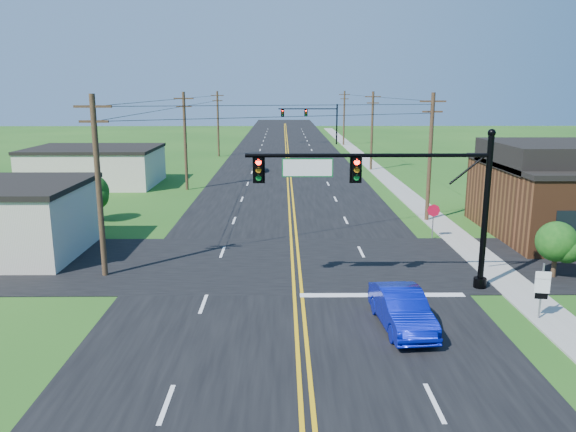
{
  "coord_description": "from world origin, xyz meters",
  "views": [
    {
      "loc": [
        -0.53,
        -17.07,
        9.17
      ],
      "look_at": [
        -0.26,
        10.0,
        3.07
      ],
      "focal_mm": 35.0,
      "sensor_mm": 36.0,
      "label": 1
    }
  ],
  "objects_px": {
    "signal_mast_far": "(311,117)",
    "route_sign": "(542,288)",
    "signal_mast_main": "(390,189)",
    "blue_car": "(402,310)",
    "stop_sign": "(433,214)"
  },
  "relations": [
    {
      "from": "blue_car",
      "to": "signal_mast_far",
      "type": "bearing_deg",
      "value": 84.97
    },
    {
      "from": "signal_mast_main",
      "to": "route_sign",
      "type": "xyz_separation_m",
      "value": [
        5.58,
        -3.79,
        -3.35
      ]
    },
    {
      "from": "signal_mast_main",
      "to": "stop_sign",
      "type": "bearing_deg",
      "value": 63.11
    },
    {
      "from": "signal_mast_far",
      "to": "stop_sign",
      "type": "bearing_deg",
      "value": -85.96
    },
    {
      "from": "signal_mast_far",
      "to": "blue_car",
      "type": "relative_size",
      "value": 2.35
    },
    {
      "from": "signal_mast_main",
      "to": "route_sign",
      "type": "relative_size",
      "value": 4.7
    },
    {
      "from": "signal_mast_far",
      "to": "blue_car",
      "type": "height_order",
      "value": "signal_mast_far"
    },
    {
      "from": "signal_mast_main",
      "to": "signal_mast_far",
      "type": "bearing_deg",
      "value": 89.92
    },
    {
      "from": "signal_mast_far",
      "to": "stop_sign",
      "type": "height_order",
      "value": "signal_mast_far"
    },
    {
      "from": "stop_sign",
      "to": "route_sign",
      "type": "bearing_deg",
      "value": -72.82
    },
    {
      "from": "blue_car",
      "to": "stop_sign",
      "type": "distance_m",
      "value": 14.36
    },
    {
      "from": "signal_mast_main",
      "to": "blue_car",
      "type": "height_order",
      "value": "signal_mast_main"
    },
    {
      "from": "signal_mast_main",
      "to": "signal_mast_far",
      "type": "height_order",
      "value": "same"
    },
    {
      "from": "signal_mast_main",
      "to": "blue_car",
      "type": "xyz_separation_m",
      "value": [
        -0.21,
        -4.55,
        -3.98
      ]
    },
    {
      "from": "signal_mast_far",
      "to": "route_sign",
      "type": "bearing_deg",
      "value": -85.87
    }
  ]
}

